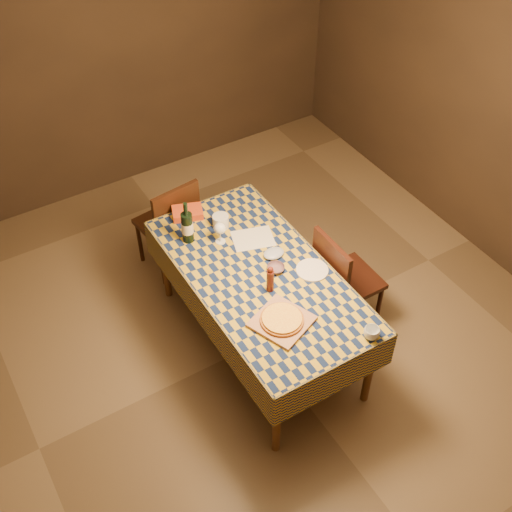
{
  "coord_description": "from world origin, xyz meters",
  "views": [
    {
      "loc": [
        -1.65,
        -2.65,
        3.98
      ],
      "look_at": [
        0.0,
        0.05,
        0.9
      ],
      "focal_mm": 45.0,
      "sensor_mm": 36.0,
      "label": 1
    }
  ],
  "objects_px": {
    "dining_table": "(260,281)",
    "chair_far": "(171,222)",
    "chair_right": "(341,277)",
    "wine_bottle": "(187,227)",
    "cutting_board": "(282,321)",
    "bowl": "(276,269)",
    "pizza": "(282,319)",
    "white_plate": "(312,270)"
  },
  "relations": [
    {
      "from": "bowl",
      "to": "wine_bottle",
      "type": "bearing_deg",
      "value": 122.19
    },
    {
      "from": "chair_far",
      "to": "chair_right",
      "type": "height_order",
      "value": "same"
    },
    {
      "from": "white_plate",
      "to": "cutting_board",
      "type": "bearing_deg",
      "value": -147.05
    },
    {
      "from": "cutting_board",
      "to": "chair_far",
      "type": "xyz_separation_m",
      "value": [
        -0.08,
        1.53,
        -0.26
      ]
    },
    {
      "from": "cutting_board",
      "to": "pizza",
      "type": "bearing_deg",
      "value": -104.04
    },
    {
      "from": "dining_table",
      "to": "pizza",
      "type": "distance_m",
      "value": 0.48
    },
    {
      "from": "white_plate",
      "to": "wine_bottle",
      "type": "bearing_deg",
      "value": 128.93
    },
    {
      "from": "cutting_board",
      "to": "white_plate",
      "type": "xyz_separation_m",
      "value": [
        0.44,
        0.28,
        -0.0
      ]
    },
    {
      "from": "cutting_board",
      "to": "white_plate",
      "type": "bearing_deg",
      "value": 32.95
    },
    {
      "from": "dining_table",
      "to": "cutting_board",
      "type": "relative_size",
      "value": 5.46
    },
    {
      "from": "pizza",
      "to": "chair_far",
      "type": "height_order",
      "value": "chair_far"
    },
    {
      "from": "wine_bottle",
      "to": "cutting_board",
      "type": "bearing_deg",
      "value": -81.29
    },
    {
      "from": "cutting_board",
      "to": "pizza",
      "type": "relative_size",
      "value": 0.89
    },
    {
      "from": "dining_table",
      "to": "wine_bottle",
      "type": "xyz_separation_m",
      "value": [
        -0.27,
        0.57,
        0.21
      ]
    },
    {
      "from": "dining_table",
      "to": "white_plate",
      "type": "height_order",
      "value": "white_plate"
    },
    {
      "from": "dining_table",
      "to": "wine_bottle",
      "type": "bearing_deg",
      "value": 115.11
    },
    {
      "from": "pizza",
      "to": "chair_right",
      "type": "xyz_separation_m",
      "value": [
        0.74,
        0.3,
        -0.28
      ]
    },
    {
      "from": "white_plate",
      "to": "bowl",
      "type": "bearing_deg",
      "value": 147.97
    },
    {
      "from": "wine_bottle",
      "to": "chair_right",
      "type": "xyz_separation_m",
      "value": [
        0.89,
        -0.72,
        -0.38
      ]
    },
    {
      "from": "pizza",
      "to": "white_plate",
      "type": "bearing_deg",
      "value": 32.95
    },
    {
      "from": "bowl",
      "to": "white_plate",
      "type": "xyz_separation_m",
      "value": [
        0.22,
        -0.14,
        -0.01
      ]
    },
    {
      "from": "wine_bottle",
      "to": "pizza",
      "type": "bearing_deg",
      "value": -81.29
    },
    {
      "from": "cutting_board",
      "to": "chair_right",
      "type": "bearing_deg",
      "value": 22.48
    },
    {
      "from": "dining_table",
      "to": "bowl",
      "type": "xyz_separation_m",
      "value": [
        0.11,
        -0.03,
        0.1
      ]
    },
    {
      "from": "cutting_board",
      "to": "chair_right",
      "type": "relative_size",
      "value": 0.36
    },
    {
      "from": "pizza",
      "to": "wine_bottle",
      "type": "height_order",
      "value": "wine_bottle"
    },
    {
      "from": "cutting_board",
      "to": "white_plate",
      "type": "relative_size",
      "value": 1.48
    },
    {
      "from": "cutting_board",
      "to": "chair_right",
      "type": "height_order",
      "value": "chair_right"
    },
    {
      "from": "cutting_board",
      "to": "bowl",
      "type": "bearing_deg",
      "value": 62.14
    },
    {
      "from": "wine_bottle",
      "to": "chair_far",
      "type": "height_order",
      "value": "wine_bottle"
    },
    {
      "from": "pizza",
      "to": "cutting_board",
      "type": "bearing_deg",
      "value": 75.96
    },
    {
      "from": "cutting_board",
      "to": "wine_bottle",
      "type": "relative_size",
      "value": 0.97
    },
    {
      "from": "chair_far",
      "to": "chair_right",
      "type": "relative_size",
      "value": 1.0
    },
    {
      "from": "pizza",
      "to": "wine_bottle",
      "type": "distance_m",
      "value": 1.04
    },
    {
      "from": "wine_bottle",
      "to": "white_plate",
      "type": "distance_m",
      "value": 0.96
    },
    {
      "from": "chair_right",
      "to": "pizza",
      "type": "bearing_deg",
      "value": -157.52
    },
    {
      "from": "cutting_board",
      "to": "wine_bottle",
      "type": "height_order",
      "value": "wine_bottle"
    },
    {
      "from": "cutting_board",
      "to": "chair_far",
      "type": "distance_m",
      "value": 1.56
    },
    {
      "from": "white_plate",
      "to": "chair_right",
      "type": "height_order",
      "value": "chair_right"
    },
    {
      "from": "wine_bottle",
      "to": "white_plate",
      "type": "xyz_separation_m",
      "value": [
        0.6,
        -0.74,
        -0.12
      ]
    },
    {
      "from": "bowl",
      "to": "wine_bottle",
      "type": "distance_m",
      "value": 0.72
    },
    {
      "from": "dining_table",
      "to": "chair_far",
      "type": "distance_m",
      "value": 1.11
    }
  ]
}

